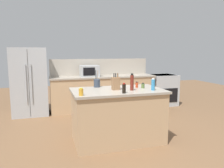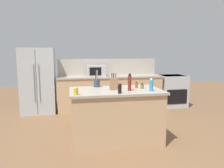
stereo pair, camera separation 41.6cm
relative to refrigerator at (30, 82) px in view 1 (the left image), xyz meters
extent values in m
plane|color=brown|center=(1.61, -2.25, -0.85)|extent=(14.00, 14.00, 0.00)
cube|color=tan|center=(1.91, -0.05, -0.40)|extent=(2.84, 0.62, 0.90)
cube|color=#9E9384|center=(1.91, -0.05, 0.07)|extent=(2.88, 0.66, 0.04)
cube|color=#B2A899|center=(1.91, 0.27, 0.32)|extent=(2.84, 0.03, 0.46)
cube|color=tan|center=(1.61, -2.25, -0.40)|extent=(1.54, 0.88, 0.90)
cube|color=#9E9384|center=(1.61, -2.25, 0.07)|extent=(1.60, 0.94, 0.04)
cube|color=#ADB2B7|center=(0.00, 0.00, 0.00)|extent=(0.86, 0.72, 1.70)
cube|color=#2D2D2D|center=(0.00, -0.36, 0.00)|extent=(0.01, 0.00, 1.62)
cylinder|color=#ADB2B7|center=(-0.06, -0.38, 0.00)|extent=(0.02, 0.02, 0.94)
cylinder|color=#ADB2B7|center=(0.06, -0.38, 0.00)|extent=(0.02, 0.02, 0.94)
cube|color=#ADB2B7|center=(3.77, -0.05, -0.39)|extent=(0.76, 0.64, 0.92)
cube|color=black|center=(3.77, -0.37, -0.51)|extent=(0.61, 0.01, 0.41)
cube|color=black|center=(3.77, -0.05, 0.06)|extent=(0.68, 0.58, 0.02)
cube|color=#ADB2B7|center=(1.53, -0.05, 0.24)|extent=(0.50, 0.38, 0.30)
cube|color=black|center=(1.48, -0.24, 0.24)|extent=(0.31, 0.01, 0.21)
cube|color=#936B47|center=(1.57, -2.25, 0.20)|extent=(0.13, 0.10, 0.22)
cylinder|color=black|center=(1.54, -2.25, 0.34)|extent=(0.02, 0.02, 0.07)
cylinder|color=black|center=(1.57, -2.25, 0.34)|extent=(0.02, 0.02, 0.07)
cylinder|color=brown|center=(1.60, -2.25, 0.34)|extent=(0.02, 0.02, 0.07)
cylinder|color=#333D4C|center=(1.32, -1.88, 0.16)|extent=(0.12, 0.12, 0.15)
cylinder|color=olive|center=(1.33, -1.87, 0.32)|extent=(0.01, 0.05, 0.18)
cylinder|color=black|center=(1.30, -1.88, 0.32)|extent=(0.01, 0.05, 0.18)
cylinder|color=#B2B2B7|center=(1.32, -1.90, 0.32)|extent=(0.01, 0.03, 0.18)
cylinder|color=#567038|center=(2.10, -2.23, 0.13)|extent=(0.06, 0.06, 0.08)
cylinder|color=black|center=(2.10, -2.23, 0.18)|extent=(0.04, 0.04, 0.02)
cylinder|color=#B73D1E|center=(2.02, -2.13, 0.14)|extent=(0.05, 0.05, 0.10)
cylinder|color=black|center=(2.02, -2.13, 0.19)|extent=(0.03, 0.03, 0.02)
cylinder|color=#3384BC|center=(2.17, -2.49, 0.18)|extent=(0.06, 0.06, 0.19)
cylinder|color=white|center=(2.17, -2.49, 0.29)|extent=(0.04, 0.04, 0.02)
cylinder|color=maroon|center=(1.82, -2.39, 0.22)|extent=(0.06, 0.06, 0.26)
cylinder|color=black|center=(1.82, -2.39, 0.37)|extent=(0.04, 0.04, 0.03)
cylinder|color=black|center=(1.60, -2.60, 0.16)|extent=(0.06, 0.06, 0.15)
cylinder|color=#B22319|center=(1.60, -2.60, 0.24)|extent=(0.04, 0.04, 0.02)
cylinder|color=gold|center=(0.91, -2.60, 0.14)|extent=(0.07, 0.07, 0.10)
cylinder|color=gold|center=(0.91, -2.60, 0.20)|extent=(0.04, 0.04, 0.02)
cylinder|color=red|center=(1.64, -2.13, 0.16)|extent=(0.05, 0.05, 0.14)
cylinder|color=green|center=(1.64, -2.13, 0.24)|extent=(0.03, 0.03, 0.02)
camera|label=1|loc=(0.43, -5.85, 0.75)|focal=35.00mm
camera|label=2|loc=(0.83, -5.95, 0.75)|focal=35.00mm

